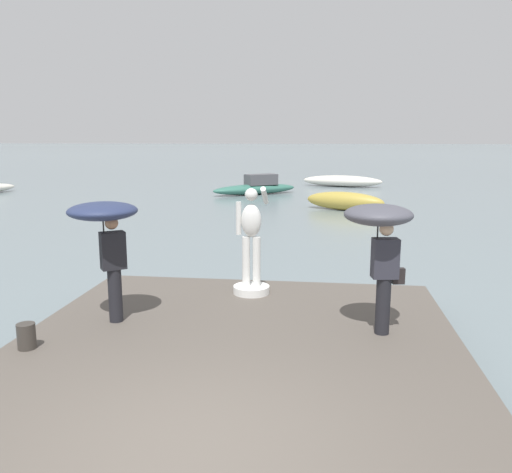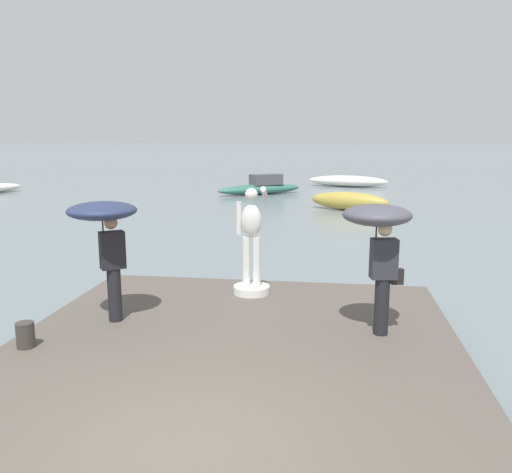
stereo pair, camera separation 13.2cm
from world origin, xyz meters
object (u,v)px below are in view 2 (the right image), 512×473
object	(u,v)px
mooring_bollard	(25,335)
boat_leftward	(261,187)
statue_white_figure	(252,251)
onlooker_right	(379,231)
onlooker_left	(105,224)
boat_near	(348,181)
boat_mid	(349,201)

from	to	relation	value
mooring_bollard	boat_leftward	distance (m)	24.12
statue_white_figure	onlooker_right	xyz separation A→B (m)	(2.18, -1.82, 0.77)
onlooker_right	onlooker_left	bearing A→B (deg)	-179.41
onlooker_left	mooring_bollard	size ratio (longest dim) A/B	5.31
statue_white_figure	mooring_bollard	size ratio (longest dim) A/B	5.58
onlooker_right	boat_near	xyz separation A→B (m)	(0.39, 28.39, -1.62)
onlooker_left	statue_white_figure	bearing A→B (deg)	42.01
statue_white_figure	onlooker_left	xyz separation A→B (m)	(-2.06, -1.86, 0.78)
statue_white_figure	onlooker_right	size ratio (longest dim) A/B	1.03
onlooker_right	boat_near	size ratio (longest dim) A/B	0.36
onlooker_left	onlooker_right	bearing A→B (deg)	0.59
boat_leftward	mooring_bollard	bearing A→B (deg)	-90.44
boat_mid	boat_leftward	world-z (taller)	boat_leftward
statue_white_figure	boat_leftward	distance (m)	21.22
onlooker_left	mooring_bollard	world-z (taller)	onlooker_left
onlooker_left	onlooker_right	size ratio (longest dim) A/B	0.98
boat_near	boat_mid	distance (m)	11.75
onlooker_right	mooring_bollard	size ratio (longest dim) A/B	5.40
boat_mid	boat_leftward	bearing A→B (deg)	128.36
statue_white_figure	boat_mid	distance (m)	15.03
boat_near	onlooker_right	bearing A→B (deg)	-90.79
boat_mid	onlooker_left	bearing A→B (deg)	-104.70
onlooker_left	onlooker_right	distance (m)	4.24
onlooker_right	boat_mid	distance (m)	16.72
boat_mid	mooring_bollard	bearing A→B (deg)	-105.93
onlooker_right	mooring_bollard	distance (m)	5.32
boat_mid	onlooker_right	bearing A→B (deg)	-90.47
statue_white_figure	onlooker_left	distance (m)	2.89
statue_white_figure	onlooker_right	bearing A→B (deg)	-39.85
onlooker_right	boat_mid	xyz separation A→B (m)	(0.14, 16.64, -1.57)
statue_white_figure	onlooker_right	distance (m)	2.94
statue_white_figure	boat_leftward	xyz separation A→B (m)	(-2.61, 21.05, -0.81)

